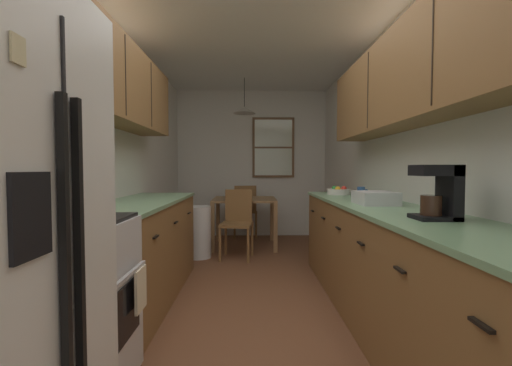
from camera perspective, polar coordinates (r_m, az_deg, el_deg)
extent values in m
plane|color=brown|center=(3.50, -0.59, -17.29)|extent=(12.00, 12.00, 0.00)
cube|color=silver|center=(3.56, -22.96, 3.76)|extent=(0.10, 9.00, 2.55)
cube|color=silver|center=(3.57, 21.67, 3.77)|extent=(0.10, 9.00, 2.55)
cube|color=silver|center=(5.95, -0.74, 3.31)|extent=(4.40, 0.10, 2.55)
cube|color=white|center=(3.59, -0.60, 25.57)|extent=(4.40, 9.00, 0.08)
cube|color=black|center=(1.20, -29.36, -14.70)|extent=(0.01, 0.01, 1.59)
cube|color=black|center=(1.16, -29.71, -15.30)|extent=(0.02, 0.02, 1.13)
cube|color=black|center=(1.23, -27.85, -14.28)|extent=(0.02, 0.02, 1.13)
cube|color=black|center=(1.02, -33.96, -4.64)|extent=(0.01, 0.15, 0.22)
cube|color=beige|center=(1.02, -35.51, 18.02)|extent=(0.01, 0.05, 0.07)
cube|color=silver|center=(2.10, -30.08, -18.24)|extent=(0.62, 0.62, 0.90)
cube|color=black|center=(1.98, -21.55, -20.25)|extent=(0.01, 0.43, 0.30)
cube|color=silver|center=(1.90, -20.93, -14.49)|extent=(0.02, 0.49, 0.02)
cube|color=black|center=(1.99, -30.35, -5.69)|extent=(0.59, 0.59, 0.02)
cube|color=silver|center=(2.13, -36.99, -2.89)|extent=(0.06, 0.62, 0.20)
cylinder|color=#2D2D2D|center=(1.94, -35.96, -5.54)|extent=(0.15, 0.15, 0.01)
cylinder|color=#2D2D2D|center=(2.17, -31.82, -4.66)|extent=(0.15, 0.15, 0.01)
cylinder|color=#2D2D2D|center=(1.80, -28.60, -5.98)|extent=(0.15, 0.15, 0.01)
cylinder|color=#2D2D2D|center=(2.04, -25.04, -4.95)|extent=(0.15, 0.15, 0.01)
cube|color=silver|center=(2.10, -33.81, 16.60)|extent=(0.38, 0.63, 0.33)
cube|color=black|center=(1.95, -29.83, 17.82)|extent=(0.01, 0.38, 0.21)
cube|color=#2D2D33|center=(2.19, -26.18, 16.13)|extent=(0.01, 0.13, 0.21)
cube|color=brown|center=(3.23, -18.92, -11.03)|extent=(0.60, 1.92, 0.87)
cube|color=#7AA87A|center=(3.16, -19.03, -3.07)|extent=(0.63, 1.94, 0.03)
cube|color=black|center=(2.49, -16.69, -8.78)|extent=(0.02, 0.10, 0.01)
cube|color=black|center=(3.10, -13.46, -6.55)|extent=(0.02, 0.10, 0.01)
cube|color=black|center=(3.72, -11.32, -5.04)|extent=(0.02, 0.10, 0.01)
cube|color=brown|center=(3.23, -22.01, 15.10)|extent=(0.32, 2.02, 0.67)
cube|color=#2D2319|center=(2.87, -21.34, 16.76)|extent=(0.01, 0.01, 0.61)
cube|color=#2D2319|center=(3.49, -17.40, 14.20)|extent=(0.01, 0.01, 0.61)
cube|color=brown|center=(2.71, 21.90, -13.73)|extent=(0.60, 3.36, 0.87)
cube|color=#7AA87A|center=(2.62, 22.05, -4.21)|extent=(0.63, 3.38, 0.03)
cube|color=black|center=(1.31, 34.01, -19.42)|extent=(0.02, 0.10, 0.01)
cube|color=black|center=(1.77, 23.30, -13.45)|extent=(0.02, 0.10, 0.01)
cube|color=black|center=(2.28, 17.43, -9.83)|extent=(0.02, 0.10, 0.01)
cube|color=black|center=(2.81, 13.80, -7.49)|extent=(0.02, 0.10, 0.01)
cube|color=black|center=(3.34, 11.35, -5.88)|extent=(0.02, 0.10, 0.01)
cube|color=black|center=(3.89, 9.59, -4.71)|extent=(0.02, 0.10, 0.01)
cube|color=brown|center=(2.70, 25.67, 16.51)|extent=(0.32, 3.06, 0.69)
cube|color=#2D2319|center=(2.20, 27.89, 19.87)|extent=(0.01, 0.01, 0.64)
cube|color=#2D2319|center=(3.09, 18.53, 14.77)|extent=(0.01, 0.01, 0.64)
cube|color=olive|center=(5.09, -1.98, -2.81)|extent=(0.94, 0.85, 0.03)
cube|color=olive|center=(4.78, -7.43, -7.62)|extent=(0.06, 0.06, 0.70)
cube|color=olive|center=(4.76, 3.34, -7.64)|extent=(0.06, 0.06, 0.70)
cube|color=olive|center=(5.55, -6.50, -6.20)|extent=(0.06, 0.06, 0.70)
cube|color=olive|center=(5.54, 2.72, -6.21)|extent=(0.06, 0.06, 0.70)
cube|color=brown|center=(4.43, -3.37, -7.09)|extent=(0.45, 0.45, 0.04)
cube|color=brown|center=(4.58, -2.97, -3.93)|extent=(0.37, 0.08, 0.45)
cylinder|color=brown|center=(4.27, -1.34, -10.64)|extent=(0.04, 0.04, 0.43)
cylinder|color=brown|center=(4.33, -6.19, -10.46)|extent=(0.04, 0.04, 0.43)
cylinder|color=brown|center=(4.62, -0.71, -9.63)|extent=(0.04, 0.04, 0.43)
cylinder|color=brown|center=(4.68, -5.19, -9.49)|extent=(0.04, 0.04, 0.43)
cube|color=brown|center=(5.82, -2.02, -4.81)|extent=(0.45, 0.45, 0.04)
cube|color=brown|center=(5.62, -1.83, -2.76)|extent=(0.37, 0.08, 0.45)
cylinder|color=brown|center=(6.02, -3.93, -6.83)|extent=(0.04, 0.04, 0.43)
cylinder|color=brown|center=(6.05, -0.47, -6.76)|extent=(0.04, 0.04, 0.43)
cylinder|color=brown|center=(5.66, -3.67, -7.41)|extent=(0.04, 0.04, 0.43)
cylinder|color=brown|center=(5.70, 0.01, -7.34)|extent=(0.04, 0.04, 0.43)
cylinder|color=black|center=(5.20, -2.00, 15.22)|extent=(0.01, 0.01, 0.43)
cone|color=#B7B2A8|center=(5.15, -2.00, 12.34)|extent=(0.33, 0.33, 0.10)
sphere|color=white|center=(5.15, -2.00, 12.56)|extent=(0.06, 0.06, 0.06)
cube|color=brown|center=(5.90, 2.97, 6.05)|extent=(0.73, 0.04, 1.05)
cube|color=silver|center=(5.89, 2.98, 6.06)|extent=(0.65, 0.01, 0.97)
cube|color=brown|center=(5.88, 2.98, 6.06)|extent=(0.65, 0.02, 0.03)
cylinder|color=white|center=(4.55, -9.62, -8.23)|extent=(0.31, 0.31, 0.69)
cylinder|color=red|center=(2.44, -24.60, -2.17)|extent=(0.13, 0.13, 0.19)
cylinder|color=white|center=(2.44, -24.64, 0.20)|extent=(0.13, 0.13, 0.02)
cube|color=beige|center=(2.08, -19.08, -16.77)|extent=(0.02, 0.16, 0.24)
cube|color=black|center=(2.10, 28.12, -5.19)|extent=(0.22, 0.18, 0.02)
cube|color=black|center=(2.12, 30.09, -1.38)|extent=(0.06, 0.18, 0.30)
cube|color=black|center=(2.08, 28.26, 1.91)|extent=(0.22, 0.18, 0.06)
cylinder|color=#331E14|center=(2.08, 27.68, -3.38)|extent=(0.11, 0.11, 0.11)
cylinder|color=#335999|center=(3.40, 17.48, -1.52)|extent=(0.07, 0.07, 0.11)
torus|color=#335999|center=(3.41, 18.26, -1.42)|extent=(0.05, 0.01, 0.05)
cylinder|color=silver|center=(3.77, 13.91, -1.46)|extent=(0.25, 0.25, 0.06)
cylinder|color=black|center=(3.77, 13.91, -1.23)|extent=(0.21, 0.21, 0.03)
sphere|color=red|center=(3.78, 14.74, -0.95)|extent=(0.06, 0.06, 0.06)
sphere|color=green|center=(3.80, 13.23, -0.92)|extent=(0.06, 0.06, 0.06)
sphere|color=yellow|center=(3.71, 13.79, -1.01)|extent=(0.06, 0.06, 0.06)
cube|color=silver|center=(2.81, 19.66, -2.41)|extent=(0.28, 0.34, 0.10)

